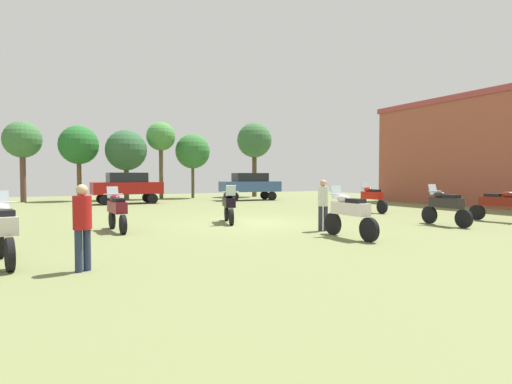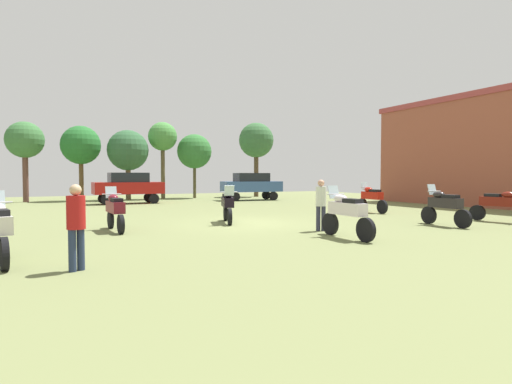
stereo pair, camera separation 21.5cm
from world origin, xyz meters
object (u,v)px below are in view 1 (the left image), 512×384
Objects in this scene: motorcycle_9 at (371,198)px; car_2 at (127,186)px; motorcycle_2 at (117,209)px; tree_2 at (193,152)px; tree_8 at (22,141)px; motorcycle_3 at (349,212)px; person_1 at (82,221)px; motorcycle_1 at (445,206)px; motorcycle_6 at (500,204)px; tree_6 at (79,145)px; tree_3 at (161,138)px; tree_1 at (254,141)px; car_1 at (250,184)px; person_2 at (323,201)px; motorcycle_8 at (229,204)px; tree_5 at (126,151)px; motorcycle_5 at (4,228)px.

car_2 is (-9.52, 12.01, 0.44)m from motorcycle_9.
tree_2 reaches higher than motorcycle_2.
tree_8 is (-11.93, 0.30, 0.43)m from tree_2.
motorcycle_3 is at bearing -133.73° from motorcycle_9.
car_2 is 19.47m from person_1.
motorcycle_1 is at bearing -102.11° from motorcycle_9.
motorcycle_2 is 20.10m from tree_2.
motorcycle_6 is 0.42× the size of tree_6.
tree_1 is at bearing -1.42° from tree_3.
motorcycle_1 is 19.12m from car_2.
motorcycle_3 is 0.38× the size of tree_3.
motorcycle_9 is 0.49× the size of car_2.
tree_8 reaches higher than car_1.
motorcycle_9 is (-1.51, 5.47, 0.01)m from motorcycle_6.
person_2 is at bearing 172.24° from person_1.
tree_2 is (2.92, 22.53, 3.00)m from motorcycle_3.
car_2 is (-1.46, 12.96, 0.45)m from motorcycle_8.
car_1 is 6.36m from tree_1.
motorcycle_9 is at bearing -142.93° from car_2.
motorcycle_6 is at bearing -158.86° from person_2.
tree_1 is 13.94m from tree_6.
motorcycle_8 is 17.47m from tree_5.
tree_5 is 0.95× the size of tree_8.
motorcycle_6 is 22.13m from tree_1.
tree_6 is (-13.91, 0.31, -0.83)m from tree_1.
motorcycle_2 is at bearing 23.13° from motorcycle_8.
person_2 is (0.26, 1.60, 0.23)m from motorcycle_3.
tree_1 is at bearing -1.64° from tree_8.
motorcycle_5 is 8.91m from person_2.
motorcycle_1 is 12.36m from person_1.
motorcycle_3 is 1.34× the size of person_2.
tree_1 is at bearing 48.02° from motorcycle_2.
tree_5 is at bearing 75.68° from motorcycle_2.
person_2 is (-4.78, 0.88, 0.25)m from motorcycle_1.
person_2 is 22.02m from tree_6.
car_2 is 2.64× the size of person_1.
motorcycle_3 reaches higher than motorcycle_2.
tree_6 is (0.22, 18.00, 3.25)m from motorcycle_2.
motorcycle_2 is at bearing -100.96° from tree_5.
car_2 is (5.56, 17.57, 0.44)m from motorcycle_5.
motorcycle_1 is 7.91m from motorcycle_8.
person_1 is (-13.71, -7.00, 0.22)m from motorcycle_9.
tree_6 is 3.51m from tree_8.
tree_2 is at bearing 37.11° from car_1.
motorcycle_3 is at bearing 160.86° from person_1.
person_1 is at bearing -56.58° from motorcycle_5.
motorcycle_6 is 5.68m from motorcycle_9.
motorcycle_2 is 19.32m from tree_3.
tree_5 reaches higher than person_1.
motorcycle_5 is 22.59m from tree_6.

